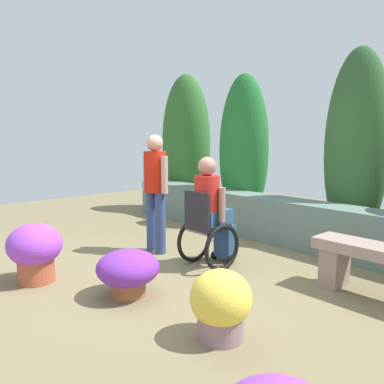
# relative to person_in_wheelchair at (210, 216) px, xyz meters

# --- Properties ---
(ground_plane) EXTENTS (12.27, 12.27, 0.00)m
(ground_plane) POSITION_rel_person_in_wheelchair_xyz_m (-0.08, -0.61, -0.62)
(ground_plane) COLOR olive
(stone_retaining_wall) EXTENTS (6.36, 0.50, 0.66)m
(stone_retaining_wall) POSITION_rel_person_in_wheelchair_xyz_m (-0.08, 1.52, -0.29)
(stone_retaining_wall) COLOR slate
(stone_retaining_wall) RESTS_ON ground
(hedge_backdrop) EXTENTS (6.48, 1.10, 2.82)m
(hedge_backdrop) POSITION_rel_person_in_wheelchair_xyz_m (-0.21, 2.17, 0.66)
(hedge_backdrop) COLOR #2E662A
(hedge_backdrop) RESTS_ON ground
(person_in_wheelchair) EXTENTS (0.53, 0.66, 1.33)m
(person_in_wheelchair) POSITION_rel_person_in_wheelchair_xyz_m (0.00, 0.00, 0.00)
(person_in_wheelchair) COLOR black
(person_in_wheelchair) RESTS_ON ground
(person_standing_companion) EXTENTS (0.49, 0.30, 1.59)m
(person_standing_companion) POSITION_rel_person_in_wheelchair_xyz_m (-0.90, -0.15, 0.29)
(person_standing_companion) COLOR #34467A
(person_standing_companion) RESTS_ON ground
(flower_pot_terracotta_by_wall) EXTENTS (0.49, 0.49, 0.56)m
(flower_pot_terracotta_by_wall) POSITION_rel_person_in_wheelchair_xyz_m (1.30, -1.16, -0.34)
(flower_pot_terracotta_by_wall) COLOR gray
(flower_pot_terracotta_by_wall) RESTS_ON ground
(flower_pot_red_accent) EXTENTS (0.62, 0.62, 0.46)m
(flower_pot_red_accent) POSITION_rel_person_in_wheelchair_xyz_m (0.12, -1.25, -0.36)
(flower_pot_red_accent) COLOR #955532
(flower_pot_red_accent) RESTS_ON ground
(flower_pot_small_foreground) EXTENTS (0.58, 0.58, 0.64)m
(flower_pot_small_foreground) POSITION_rel_person_in_wheelchair_xyz_m (-0.87, -1.78, -0.27)
(flower_pot_small_foreground) COLOR #AF5035
(flower_pot_small_foreground) RESTS_ON ground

